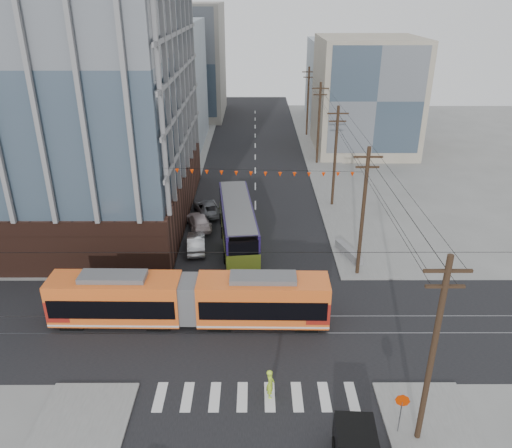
{
  "coord_description": "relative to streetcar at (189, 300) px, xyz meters",
  "views": [
    {
      "loc": [
        -0.05,
        -25.13,
        21.34
      ],
      "look_at": [
        0.03,
        10.06,
        5.08
      ],
      "focal_mm": 35.0,
      "sensor_mm": 36.0,
      "label": 1
    }
  ],
  "objects": [
    {
      "name": "office_building",
      "position": [
        -17.34,
        18.68,
        12.43
      ],
      "size": [
        30.0,
        25.0,
        28.6
      ],
      "primitive_type": "cube",
      "color": "#381E16",
      "rests_on": "ground"
    },
    {
      "name": "bg_bldg_ne_near",
      "position": [
        20.66,
        43.68,
        6.13
      ],
      "size": [
        14.0,
        14.0,
        16.0
      ],
      "primitive_type": "cube",
      "color": "gray",
      "rests_on": "ground"
    },
    {
      "name": "stop_sign",
      "position": [
        12.21,
        -9.97,
        -0.63
      ],
      "size": [
        0.9,
        0.9,
        2.49
      ],
      "primitive_type": null,
      "rotation": [
        0.0,
        0.0,
        -0.21
      ],
      "color": "#BF2C00",
      "rests_on": "ground"
    },
    {
      "name": "parked_car_white",
      "position": [
        -1.02,
        15.96,
        -1.17
      ],
      "size": [
        3.26,
        5.2,
        1.41
      ],
      "primitive_type": "imported",
      "rotation": [
        0.0,
        0.0,
        3.43
      ],
      "color": "beige",
      "rests_on": "ground"
    },
    {
      "name": "bg_bldg_ne_far",
      "position": [
        22.66,
        63.68,
        5.13
      ],
      "size": [
        16.0,
        16.0,
        14.0
      ],
      "primitive_type": "cube",
      "color": "#8C99A5",
      "rests_on": "ground"
    },
    {
      "name": "jersey_barrier",
      "position": [
        12.96,
        9.74,
        -1.47
      ],
      "size": [
        2.19,
        4.08,
        0.8
      ],
      "primitive_type": "cube",
      "rotation": [
        0.0,
        0.0,
        0.34
      ],
      "color": "gray",
      "rests_on": "ground"
    },
    {
      "name": "parked_car_silver",
      "position": [
        -0.76,
        11.09,
        -1.13
      ],
      "size": [
        2.04,
        4.64,
        1.48
      ],
      "primitive_type": "imported",
      "rotation": [
        0.0,
        0.0,
        3.25
      ],
      "color": "silver",
      "rests_on": "ground"
    },
    {
      "name": "bg_bldg_nw_far",
      "position": [
        -9.34,
        67.68,
        8.13
      ],
      "size": [
        16.0,
        18.0,
        20.0
      ],
      "primitive_type": "cube",
      "color": "gray",
      "rests_on": "ground"
    },
    {
      "name": "streetcar",
      "position": [
        0.0,
        0.0,
        0.0
      ],
      "size": [
        19.48,
        3.05,
        3.75
      ],
      "primitive_type": null,
      "rotation": [
        0.0,
        0.0,
        -0.02
      ],
      "color": "orange",
      "rests_on": "ground"
    },
    {
      "name": "pedestrian",
      "position": [
        5.48,
        -7.25,
        -0.93
      ],
      "size": [
        0.46,
        0.69,
        1.89
      ],
      "primitive_type": "imported",
      "rotation": [
        0.0,
        0.0,
        1.57
      ],
      "color": "#BEED30",
      "rests_on": "ground"
    },
    {
      "name": "parked_car_grey",
      "position": [
        -0.44,
        19.32,
        -1.16
      ],
      "size": [
        3.84,
        5.58,
        1.42
      ],
      "primitive_type": "imported",
      "rotation": [
        0.0,
        0.0,
        3.46
      ],
      "color": "slate",
      "rests_on": "ground"
    },
    {
      "name": "ground",
      "position": [
        4.66,
        -4.32,
        -1.87
      ],
      "size": [
        160.0,
        160.0,
        0.0
      ],
      "primitive_type": "plane",
      "color": "slate"
    },
    {
      "name": "utility_pole_far",
      "position": [
        13.16,
        51.68,
        3.63
      ],
      "size": [
        0.3,
        0.3,
        11.0
      ],
      "primitive_type": "cylinder",
      "color": "black",
      "rests_on": "ground"
    },
    {
      "name": "city_bus",
      "position": [
        2.97,
        13.11,
        -0.0
      ],
      "size": [
        4.25,
        13.44,
        3.74
      ],
      "primitive_type": null,
      "rotation": [
        0.0,
        0.0,
        0.11
      ],
      "color": "#1D1345",
      "rests_on": "ground"
    },
    {
      "name": "utility_pole_near",
      "position": [
        13.16,
        -10.32,
        3.63
      ],
      "size": [
        0.3,
        0.3,
        11.0
      ],
      "primitive_type": "cylinder",
      "color": "black",
      "rests_on": "ground"
    },
    {
      "name": "bg_bldg_nw_near",
      "position": [
        -12.34,
        47.68,
        7.13
      ],
      "size": [
        18.0,
        16.0,
        18.0
      ],
      "primitive_type": "cube",
      "color": "#8C99A5",
      "rests_on": "ground"
    }
  ]
}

